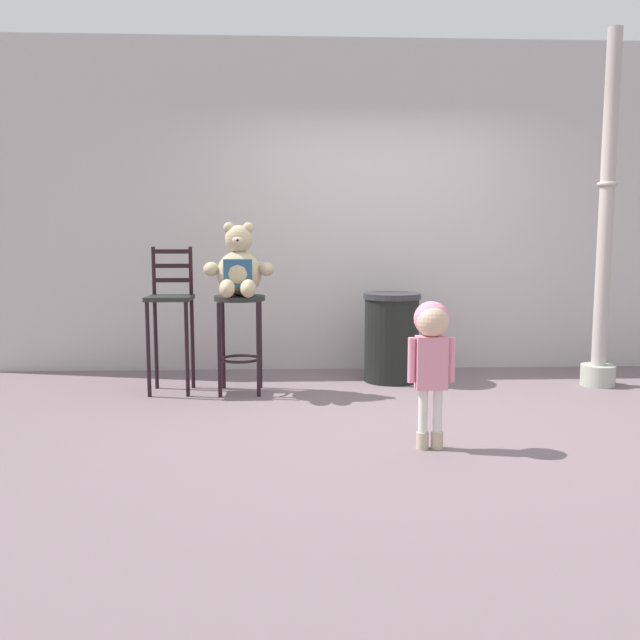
{
  "coord_description": "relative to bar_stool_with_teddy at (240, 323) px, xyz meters",
  "views": [
    {
      "loc": [
        -0.81,
        -4.72,
        1.27
      ],
      "look_at": [
        -0.59,
        0.05,
        0.68
      ],
      "focal_mm": 37.54,
      "sensor_mm": 36.0,
      "label": 1
    }
  ],
  "objects": [
    {
      "name": "trash_bin",
      "position": [
        1.31,
        0.39,
        -0.18
      ],
      "size": [
        0.51,
        0.51,
        0.79
      ],
      "color": "black",
      "rests_on": "ground_plane"
    },
    {
      "name": "teddy_bear",
      "position": [
        0.0,
        -0.03,
        0.44
      ],
      "size": [
        0.57,
        0.51,
        0.59
      ],
      "color": "tan",
      "rests_on": "bar_stool_with_teddy"
    },
    {
      "name": "ground_plane",
      "position": [
        1.22,
        -0.73,
        -0.58
      ],
      "size": [
        24.0,
        24.0,
        0.0
      ],
      "primitive_type": "plane",
      "color": "slate"
    },
    {
      "name": "child_walking",
      "position": [
        1.25,
        -1.55,
        0.07
      ],
      "size": [
        0.28,
        0.23,
        0.9
      ],
      "rotation": [
        0.0,
        0.0,
        -1.24
      ],
      "color": "#C2AC90",
      "rests_on": "ground_plane"
    },
    {
      "name": "building_wall",
      "position": [
        1.22,
        1.12,
        0.98
      ],
      "size": [
        7.64,
        0.3,
        3.12
      ],
      "primitive_type": "cube",
      "color": "#BDB4B3",
      "rests_on": "ground_plane"
    },
    {
      "name": "bar_stool_with_teddy",
      "position": [
        0.0,
        0.0,
        0.0
      ],
      "size": [
        0.41,
        0.41,
        0.8
      ],
      "color": "#242723",
      "rests_on": "ground_plane"
    },
    {
      "name": "lamppost",
      "position": [
        3.07,
        0.12,
        0.61
      ],
      "size": [
        0.29,
        0.29,
        2.98
      ],
      "color": "#A6AC9E",
      "rests_on": "ground_plane"
    },
    {
      "name": "bar_chair_empty",
      "position": [
        -0.57,
        0.05,
        0.11
      ],
      "size": [
        0.36,
        0.36,
        1.2
      ],
      "color": "#242723",
      "rests_on": "ground_plane"
    }
  ]
}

